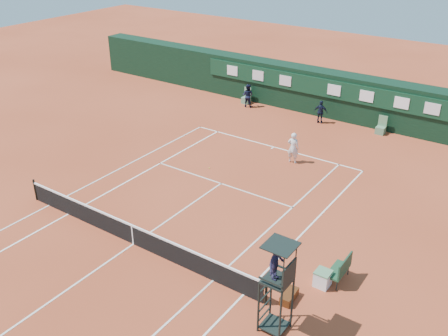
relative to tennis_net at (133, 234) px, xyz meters
The scene contains 14 objects.
ground 0.51m from the tennis_net, ahead, with size 90.00×90.00×0.00m, color #AF4829.
court_lines 0.50m from the tennis_net, ahead, with size 11.05×23.85×0.01m.
tennis_net is the anchor object (origin of this frame).
back_wall 18.77m from the tennis_net, 90.00° to the left, with size 40.00×1.65×3.00m.
linesman_chair_left 18.33m from the tennis_net, 107.46° to the left, with size 0.55×0.50×1.15m.
linesman_chair_right 18.05m from the tennis_net, 75.57° to the left, with size 0.55×0.50×1.15m.
umpire_chair 7.51m from the tennis_net, ahead, with size 0.96×0.95×3.42m.
player_bench 8.48m from the tennis_net, 18.41° to the left, with size 0.55×1.20×1.10m.
tennis_bag 7.01m from the tennis_net, ahead, with size 0.39×0.89×0.33m, color black.
cooler 7.89m from the tennis_net, 15.31° to the left, with size 0.57×0.57×0.65m.
tennis_ball 7.59m from the tennis_net, 101.34° to the left, with size 0.06×0.06×0.06m, color #CCD431.
player 10.85m from the tennis_net, 80.18° to the left, with size 0.65×0.43×1.78m, color silver.
ball_kid_left 17.66m from the tennis_net, 106.56° to the left, with size 0.81×0.63×1.66m, color black.
ball_kid_right 16.99m from the tennis_net, 88.01° to the left, with size 0.90×0.37×1.54m, color black.
Camera 1 is at (12.89, -11.97, 12.32)m, focal length 40.00 mm.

